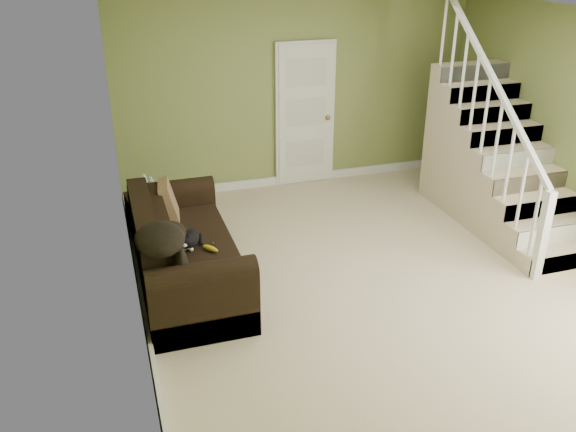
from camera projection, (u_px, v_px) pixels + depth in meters
floor at (376, 272)px, 6.59m from camera, size 5.00×5.50×0.01m
ceiling at (394, 22)px, 5.48m from camera, size 5.00×5.50×0.01m
wall_back at (298, 94)px, 8.41m from camera, size 5.00×0.04×2.60m
wall_left at (126, 187)px, 5.36m from camera, size 0.04×5.50×2.60m
baseboard_back at (298, 178)px, 8.91m from camera, size 5.00×0.04×0.12m
baseboard_left at (143, 305)px, 5.89m from camera, size 0.04×5.50×0.12m
baseboard_right at (567, 236)px, 7.23m from camera, size 0.04×5.50×0.12m
door at (305, 115)px, 8.52m from camera, size 0.86×0.12×2.02m
staircase at (491, 167)px, 7.69m from camera, size 1.00×2.51×2.82m
sofa at (182, 254)px, 6.23m from camera, size 0.97×2.25×0.89m
side_table at (149, 217)px, 7.18m from camera, size 0.51×0.51×0.78m
cat at (190, 239)px, 6.03m from camera, size 0.28×0.48×0.23m
banana at (210, 248)px, 5.99m from camera, size 0.16×0.19×0.05m
throw_pillow at (169, 201)px, 6.64m from camera, size 0.25×0.44×0.44m
throw_blanket at (160, 239)px, 5.28m from camera, size 0.59×0.68×0.23m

